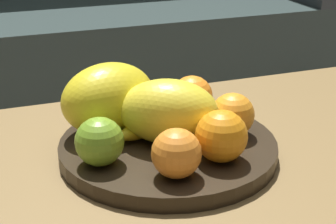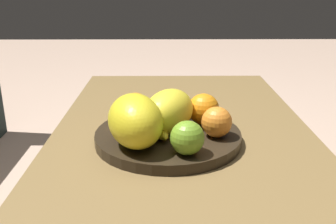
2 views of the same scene
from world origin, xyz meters
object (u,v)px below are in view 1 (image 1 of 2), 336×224
at_px(orange_left, 176,153).
at_px(orange_right, 232,115).
at_px(banana_bunch, 160,114).
at_px(couch, 94,28).
at_px(orange_front, 192,96).
at_px(fruit_bowl, 168,148).
at_px(melon_smaller_beside, 108,98).
at_px(apple_front, 100,142).
at_px(melon_large_front, 169,111).
at_px(coffee_table, 185,185).
at_px(orange_back, 221,136).

xyz_separation_m(orange_left, orange_right, (0.13, 0.10, 0.00)).
distance_m(orange_left, banana_bunch, 0.15).
xyz_separation_m(couch, orange_left, (-0.19, -1.35, 0.15)).
distance_m(couch, orange_front, 1.16).
relative_size(fruit_bowl, melon_smaller_beside, 2.15).
distance_m(couch, melon_smaller_beside, 1.20).
bearing_deg(melon_smaller_beside, apple_front, -110.75).
xyz_separation_m(melon_large_front, orange_left, (-0.03, -0.11, -0.02)).
bearing_deg(apple_front, fruit_bowl, 18.91).
bearing_deg(orange_right, melon_smaller_beside, 154.73).
bearing_deg(orange_front, melon_smaller_beside, -175.95).
bearing_deg(couch, orange_right, -92.55).
distance_m(coffee_table, couch, 1.28).
relative_size(melon_smaller_beside, orange_right, 2.27).
bearing_deg(orange_left, orange_right, 35.68).
relative_size(couch, apple_front, 23.52).
distance_m(orange_right, apple_front, 0.23).
relative_size(fruit_bowl, orange_right, 4.87).
bearing_deg(fruit_bowl, coffee_table, -68.93).
relative_size(orange_back, banana_bunch, 0.45).
bearing_deg(coffee_table, orange_right, 14.74).
xyz_separation_m(orange_right, apple_front, (-0.23, -0.03, 0.00)).
height_order(orange_front, orange_back, orange_back).
height_order(fruit_bowl, orange_right, orange_right).
bearing_deg(orange_right, apple_front, -173.42).
height_order(orange_left, apple_front, apple_front).
distance_m(melon_smaller_beside, apple_front, 0.12).
height_order(couch, melon_smaller_beside, couch).
xyz_separation_m(melon_large_front, orange_back, (0.05, -0.09, -0.01)).
relative_size(coffee_table, melon_large_front, 7.85).
relative_size(fruit_bowl, melon_large_front, 2.21).
xyz_separation_m(coffee_table, couch, (0.15, 1.27, -0.05)).
bearing_deg(orange_left, melon_smaller_beside, 104.87).
xyz_separation_m(orange_left, banana_bunch, (0.03, 0.15, -0.01)).
bearing_deg(fruit_bowl, orange_front, 47.55).
height_order(melon_smaller_beside, apple_front, melon_smaller_beside).
distance_m(orange_back, apple_front, 0.18).
bearing_deg(orange_front, fruit_bowl, -132.45).
distance_m(coffee_table, apple_front, 0.17).
relative_size(orange_front, orange_left, 1.03).
bearing_deg(couch, banana_bunch, -97.68).
height_order(couch, fruit_bowl, couch).
distance_m(orange_left, orange_back, 0.08).
bearing_deg(couch, orange_front, -94.27).
relative_size(orange_left, orange_back, 0.91).
relative_size(coffee_table, orange_right, 17.26).
distance_m(melon_large_front, banana_bunch, 0.05).
relative_size(fruit_bowl, apple_front, 4.83).
height_order(melon_large_front, melon_smaller_beside, melon_smaller_beside).
height_order(apple_front, banana_bunch, apple_front).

